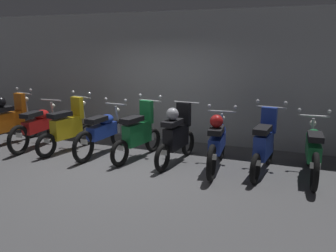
{
  "coord_description": "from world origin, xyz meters",
  "views": [
    {
      "loc": [
        3.12,
        -5.69,
        2.3
      ],
      "look_at": [
        0.68,
        0.61,
        0.75
      ],
      "focal_mm": 37.58,
      "sensor_mm": 36.0,
      "label": 1
    }
  ],
  "objects_px": {
    "motorbike_slot_7": "(264,145)",
    "motorbike_slot_3": "(103,132)",
    "motorbike_slot_8": "(313,150)",
    "motorbike_slot_4": "(138,133)",
    "motorbike_slot_2": "(68,128)",
    "motorbike_slot_5": "(177,135)",
    "motorbike_slot_1": "(39,126)",
    "motorbike_slot_6": "(217,142)",
    "motorbike_slot_0": "(10,120)"
  },
  "relations": [
    {
      "from": "motorbike_slot_2",
      "to": "motorbike_slot_4",
      "type": "height_order",
      "value": "same"
    },
    {
      "from": "motorbike_slot_8",
      "to": "motorbike_slot_7",
      "type": "bearing_deg",
      "value": -175.75
    },
    {
      "from": "motorbike_slot_1",
      "to": "motorbike_slot_3",
      "type": "bearing_deg",
      "value": 1.87
    },
    {
      "from": "motorbike_slot_2",
      "to": "motorbike_slot_3",
      "type": "height_order",
      "value": "motorbike_slot_2"
    },
    {
      "from": "motorbike_slot_4",
      "to": "motorbike_slot_5",
      "type": "relative_size",
      "value": 0.99
    },
    {
      "from": "motorbike_slot_5",
      "to": "motorbike_slot_6",
      "type": "bearing_deg",
      "value": -3.69
    },
    {
      "from": "motorbike_slot_8",
      "to": "motorbike_slot_0",
      "type": "bearing_deg",
      "value": -178.35
    },
    {
      "from": "motorbike_slot_4",
      "to": "motorbike_slot_5",
      "type": "xyz_separation_m",
      "value": [
        0.84,
        0.01,
        0.04
      ]
    },
    {
      "from": "motorbike_slot_0",
      "to": "motorbike_slot_1",
      "type": "bearing_deg",
      "value": 1.21
    },
    {
      "from": "motorbike_slot_2",
      "to": "motorbike_slot_5",
      "type": "height_order",
      "value": "motorbike_slot_2"
    },
    {
      "from": "motorbike_slot_6",
      "to": "motorbike_slot_4",
      "type": "bearing_deg",
      "value": 178.53
    },
    {
      "from": "motorbike_slot_0",
      "to": "motorbike_slot_6",
      "type": "distance_m",
      "value": 5.04
    },
    {
      "from": "motorbike_slot_7",
      "to": "motorbike_slot_8",
      "type": "bearing_deg",
      "value": 4.25
    },
    {
      "from": "motorbike_slot_6",
      "to": "motorbike_slot_7",
      "type": "bearing_deg",
      "value": 7.08
    },
    {
      "from": "motorbike_slot_0",
      "to": "motorbike_slot_8",
      "type": "height_order",
      "value": "motorbike_slot_0"
    },
    {
      "from": "motorbike_slot_5",
      "to": "motorbike_slot_0",
      "type": "bearing_deg",
      "value": -178.9
    },
    {
      "from": "motorbike_slot_8",
      "to": "motorbike_slot_2",
      "type": "bearing_deg",
      "value": -177.57
    },
    {
      "from": "motorbike_slot_4",
      "to": "motorbike_slot_5",
      "type": "bearing_deg",
      "value": 0.76
    },
    {
      "from": "motorbike_slot_4",
      "to": "motorbike_slot_8",
      "type": "distance_m",
      "value": 3.36
    },
    {
      "from": "motorbike_slot_7",
      "to": "motorbike_slot_8",
      "type": "xyz_separation_m",
      "value": [
        0.84,
        0.06,
        -0.04
      ]
    },
    {
      "from": "motorbike_slot_1",
      "to": "motorbike_slot_8",
      "type": "relative_size",
      "value": 1.0
    },
    {
      "from": "motorbike_slot_4",
      "to": "motorbike_slot_7",
      "type": "relative_size",
      "value": 0.99
    },
    {
      "from": "motorbike_slot_3",
      "to": "motorbike_slot_5",
      "type": "xyz_separation_m",
      "value": [
        1.68,
        0.01,
        0.07
      ]
    },
    {
      "from": "motorbike_slot_6",
      "to": "motorbike_slot_7",
      "type": "xyz_separation_m",
      "value": [
        0.85,
        0.11,
        -0.0
      ]
    },
    {
      "from": "motorbike_slot_3",
      "to": "motorbike_slot_5",
      "type": "distance_m",
      "value": 1.68
    },
    {
      "from": "motorbike_slot_0",
      "to": "motorbike_slot_3",
      "type": "bearing_deg",
      "value": 1.65
    },
    {
      "from": "motorbike_slot_2",
      "to": "motorbike_slot_7",
      "type": "xyz_separation_m",
      "value": [
        4.2,
        0.15,
        0.0
      ]
    },
    {
      "from": "motorbike_slot_1",
      "to": "motorbike_slot_2",
      "type": "xyz_separation_m",
      "value": [
        0.85,
        -0.04,
        0.04
      ]
    },
    {
      "from": "motorbike_slot_0",
      "to": "motorbike_slot_2",
      "type": "distance_m",
      "value": 1.69
    },
    {
      "from": "motorbike_slot_3",
      "to": "motorbike_slot_8",
      "type": "relative_size",
      "value": 1.0
    },
    {
      "from": "motorbike_slot_2",
      "to": "motorbike_slot_0",
      "type": "bearing_deg",
      "value": 179.32
    },
    {
      "from": "motorbike_slot_2",
      "to": "motorbike_slot_8",
      "type": "relative_size",
      "value": 0.85
    },
    {
      "from": "motorbike_slot_2",
      "to": "motorbike_slot_5",
      "type": "bearing_deg",
      "value": 2.28
    },
    {
      "from": "motorbike_slot_4",
      "to": "motorbike_slot_5",
      "type": "height_order",
      "value": "motorbike_slot_4"
    },
    {
      "from": "motorbike_slot_2",
      "to": "motorbike_slot_4",
      "type": "distance_m",
      "value": 1.68
    },
    {
      "from": "motorbike_slot_1",
      "to": "motorbike_slot_6",
      "type": "distance_m",
      "value": 4.21
    },
    {
      "from": "motorbike_slot_0",
      "to": "motorbike_slot_1",
      "type": "xyz_separation_m",
      "value": [
        0.84,
        0.02,
        -0.08
      ]
    },
    {
      "from": "motorbike_slot_2",
      "to": "motorbike_slot_3",
      "type": "bearing_deg",
      "value": 6.32
    },
    {
      "from": "motorbike_slot_7",
      "to": "motorbike_slot_3",
      "type": "bearing_deg",
      "value": -179.0
    },
    {
      "from": "motorbike_slot_1",
      "to": "motorbike_slot_2",
      "type": "bearing_deg",
      "value": -2.53
    },
    {
      "from": "motorbike_slot_4",
      "to": "motorbike_slot_7",
      "type": "bearing_deg",
      "value": 1.41
    },
    {
      "from": "motorbike_slot_5",
      "to": "motorbike_slot_6",
      "type": "height_order",
      "value": "motorbike_slot_5"
    },
    {
      "from": "motorbike_slot_6",
      "to": "motorbike_slot_2",
      "type": "bearing_deg",
      "value": -179.21
    },
    {
      "from": "motorbike_slot_1",
      "to": "motorbike_slot_2",
      "type": "relative_size",
      "value": 1.17
    },
    {
      "from": "motorbike_slot_1",
      "to": "motorbike_slot_8",
      "type": "height_order",
      "value": "motorbike_slot_8"
    },
    {
      "from": "motorbike_slot_3",
      "to": "motorbike_slot_7",
      "type": "xyz_separation_m",
      "value": [
        3.37,
        0.06,
        0.04
      ]
    },
    {
      "from": "motorbike_slot_5",
      "to": "motorbike_slot_3",
      "type": "bearing_deg",
      "value": -179.73
    },
    {
      "from": "motorbike_slot_0",
      "to": "motorbike_slot_7",
      "type": "xyz_separation_m",
      "value": [
        5.89,
        0.13,
        -0.04
      ]
    },
    {
      "from": "motorbike_slot_5",
      "to": "motorbike_slot_8",
      "type": "xyz_separation_m",
      "value": [
        2.52,
        0.11,
        -0.07
      ]
    },
    {
      "from": "motorbike_slot_7",
      "to": "motorbike_slot_8",
      "type": "height_order",
      "value": "motorbike_slot_7"
    }
  ]
}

